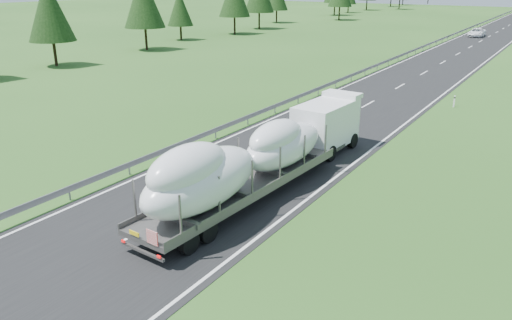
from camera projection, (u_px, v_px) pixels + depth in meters
The scene contains 5 objects.
ground at pixel (148, 227), 22.09m from camera, with size 400.00×400.00×0.00m, color #264D19.
road_surface at pixel (498, 32), 101.17m from camera, with size 10.00×400.00×0.02m, color black.
guardrail at pixel (470, 27), 103.60m from camera, with size 0.10×400.00×0.76m.
boat_truck at pixel (261, 153), 24.99m from camera, with size 3.33×18.60×4.02m.
distant_van at pixel (477, 32), 92.54m from camera, with size 2.54×5.52×1.53m, color white.
Camera 1 is at (14.64, -14.03, 10.41)m, focal length 35.00 mm.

